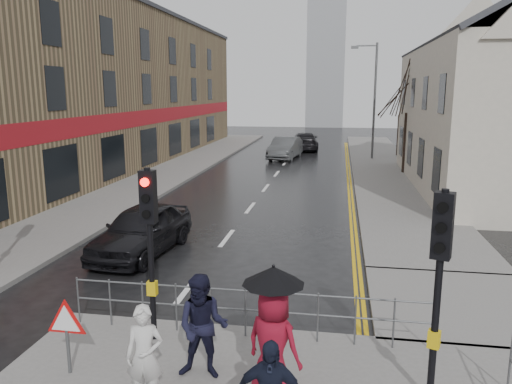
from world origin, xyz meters
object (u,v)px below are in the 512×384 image
(pedestrian_with_umbrella, at_px, (273,331))
(car_parked, at_px, (142,230))
(pedestrian_b, at_px, (203,327))
(pedestrian_a, at_px, (145,356))
(car_mid, at_px, (285,148))

(pedestrian_with_umbrella, height_order, car_parked, pedestrian_with_umbrella)
(pedestrian_b, xyz_separation_m, car_parked, (-3.71, 6.42, -0.29))
(pedestrian_a, relative_size, car_mid, 0.34)
(pedestrian_a, distance_m, pedestrian_b, 1.12)
(pedestrian_with_umbrella, bearing_deg, car_mid, 95.87)
(car_parked, bearing_deg, car_mid, 90.79)
(pedestrian_b, distance_m, car_mid, 28.70)
(pedestrian_b, relative_size, pedestrian_with_umbrella, 0.82)
(pedestrian_a, relative_size, pedestrian_with_umbrella, 0.73)
(pedestrian_with_umbrella, xyz_separation_m, car_parked, (-4.96, 6.88, -0.55))
(pedestrian_with_umbrella, bearing_deg, pedestrian_b, 159.85)
(pedestrian_b, height_order, pedestrian_with_umbrella, pedestrian_with_umbrella)
(pedestrian_with_umbrella, height_order, car_mid, pedestrian_with_umbrella)
(pedestrian_a, xyz_separation_m, pedestrian_b, (0.68, 0.88, 0.10))
(pedestrian_b, height_order, car_parked, pedestrian_b)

